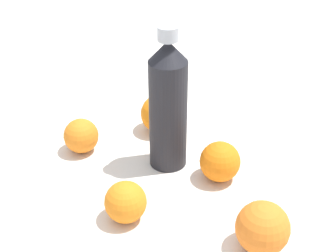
{
  "coord_description": "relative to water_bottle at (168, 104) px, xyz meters",
  "views": [
    {
      "loc": [
        -0.58,
        0.5,
        0.54
      ],
      "look_at": [
        -0.02,
        0.01,
        0.08
      ],
      "focal_mm": 52.28,
      "sensor_mm": 36.0,
      "label": 1
    }
  ],
  "objects": [
    {
      "name": "water_bottle",
      "position": [
        0.0,
        0.0,
        0.0
      ],
      "size": [
        0.07,
        0.07,
        0.27
      ],
      "rotation": [
        0.0,
        0.0,
        1.79
      ],
      "color": "black",
      "rests_on": "ground_plane"
    },
    {
      "name": "orange_3",
      "position": [
        0.14,
        0.1,
        -0.09
      ],
      "size": [
        0.07,
        0.07,
        0.07
      ],
      "primitive_type": "sphere",
      "color": "orange",
      "rests_on": "ground_plane"
    },
    {
      "name": "orange_4",
      "position": [
        -0.07,
        0.15,
        -0.09
      ],
      "size": [
        0.07,
        0.07,
        0.07
      ],
      "primitive_type": "sphere",
      "color": "orange",
      "rests_on": "ground_plane"
    },
    {
      "name": "orange_1",
      "position": [
        -0.1,
        -0.04,
        -0.09
      ],
      "size": [
        0.07,
        0.07,
        0.07
      ],
      "primitive_type": "sphere",
      "color": "orange",
      "rests_on": "ground_plane"
    },
    {
      "name": "orange_0",
      "position": [
        0.1,
        -0.06,
        -0.09
      ],
      "size": [
        0.08,
        0.08,
        0.08
      ],
      "primitive_type": "sphere",
      "color": "orange",
      "rests_on": "ground_plane"
    },
    {
      "name": "ground_plane",
      "position": [
        0.02,
        -0.01,
        -0.13
      ],
      "size": [
        2.4,
        2.4,
        0.0
      ],
      "primitive_type": "plane",
      "color": "silver"
    },
    {
      "name": "orange_2",
      "position": [
        -0.26,
        0.04,
        -0.08
      ],
      "size": [
        0.08,
        0.08,
        0.08
      ],
      "primitive_type": "sphere",
      "color": "orange",
      "rests_on": "ground_plane"
    }
  ]
}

